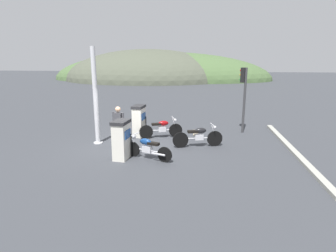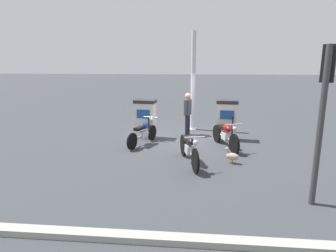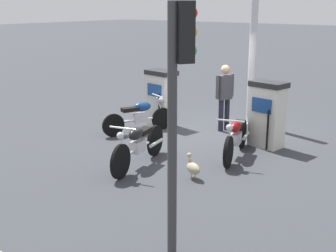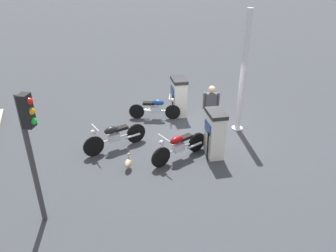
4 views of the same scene
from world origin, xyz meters
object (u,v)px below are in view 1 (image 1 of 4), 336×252
(fuel_pump_far, at_px, (139,121))
(canopy_support_pole, at_px, (95,98))
(fuel_pump_near, at_px, (122,139))
(attendant_person, at_px, (118,123))
(motorcycle_far_pump, at_px, (162,128))
(wandering_duck, at_px, (195,134))
(roadside_traffic_light, at_px, (244,88))
(motorcycle_near_pump, at_px, (148,147))
(motorcycle_extra, at_px, (199,136))

(fuel_pump_far, distance_m, canopy_support_pole, 2.42)
(fuel_pump_near, height_order, attendant_person, attendant_person)
(attendant_person, bearing_deg, motorcycle_far_pump, 38.85)
(attendant_person, xyz_separation_m, wandering_duck, (3.28, 1.39, -0.76))
(roadside_traffic_light, bearing_deg, wandering_duck, -148.56)
(fuel_pump_near, distance_m, attendant_person, 1.74)
(motorcycle_near_pump, xyz_separation_m, wandering_duck, (1.75, 2.94, -0.24))
(motorcycle_extra, bearing_deg, attendant_person, -177.64)
(motorcycle_extra, relative_size, wandering_duck, 4.49)
(motorcycle_far_pump, height_order, canopy_support_pole, canopy_support_pole)
(motorcycle_extra, relative_size, attendant_person, 1.24)
(motorcycle_near_pump, relative_size, wandering_duck, 3.92)
(wandering_duck, bearing_deg, motorcycle_extra, -83.31)
(roadside_traffic_light, bearing_deg, motorcycle_far_pump, -159.73)
(motorcycle_near_pump, distance_m, motorcycle_far_pump, 2.91)
(fuel_pump_far, bearing_deg, roadside_traffic_light, 14.49)
(fuel_pump_near, height_order, motorcycle_far_pump, fuel_pump_near)
(motorcycle_far_pump, bearing_deg, motorcycle_extra, -34.84)
(motorcycle_near_pump, xyz_separation_m, canopy_support_pole, (-2.56, 1.74, 1.55))
(motorcycle_far_pump, distance_m, wandering_duck, 1.62)
(fuel_pump_far, bearing_deg, motorcycle_extra, -25.50)
(fuel_pump_near, relative_size, motorcycle_near_pump, 0.81)
(fuel_pump_far, xyz_separation_m, canopy_support_pole, (-1.60, -1.31, 1.25))
(attendant_person, bearing_deg, fuel_pump_far, 68.99)
(fuel_pump_near, relative_size, motorcycle_extra, 0.70)
(fuel_pump_far, relative_size, motorcycle_far_pump, 0.76)
(motorcycle_far_pump, bearing_deg, fuel_pump_near, -110.38)
(wandering_duck, bearing_deg, motorcycle_far_pump, -178.75)
(motorcycle_extra, distance_m, canopy_support_pole, 4.71)
(motorcycle_near_pump, relative_size, attendant_person, 1.08)
(motorcycle_near_pump, height_order, canopy_support_pole, canopy_support_pole)
(wandering_duck, bearing_deg, fuel_pump_near, -131.91)
(motorcycle_near_pump, bearing_deg, fuel_pump_near, -175.64)
(motorcycle_far_pump, relative_size, canopy_support_pole, 0.47)
(attendant_person, bearing_deg, canopy_support_pole, 169.51)
(fuel_pump_near, distance_m, motorcycle_far_pump, 3.19)
(attendant_person, distance_m, roadside_traffic_light, 6.36)
(fuel_pump_far, relative_size, wandering_duck, 3.21)
(motorcycle_extra, relative_size, canopy_support_pole, 0.51)
(motorcycle_near_pump, bearing_deg, roadside_traffic_light, 47.07)
(fuel_pump_near, height_order, motorcycle_near_pump, fuel_pump_near)
(motorcycle_near_pump, height_order, wandering_duck, motorcycle_near_pump)
(fuel_pump_near, xyz_separation_m, canopy_support_pole, (-1.60, 1.81, 1.26))
(fuel_pump_far, bearing_deg, motorcycle_near_pump, -72.53)
(motorcycle_near_pump, distance_m, motorcycle_extra, 2.54)
(fuel_pump_near, bearing_deg, canopy_support_pole, 131.45)
(motorcycle_far_pump, xyz_separation_m, attendant_person, (-1.68, -1.36, 0.52))
(motorcycle_far_pump, bearing_deg, canopy_support_pole, -156.69)
(fuel_pump_far, distance_m, attendant_person, 1.62)
(motorcycle_near_pump, distance_m, attendant_person, 2.24)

